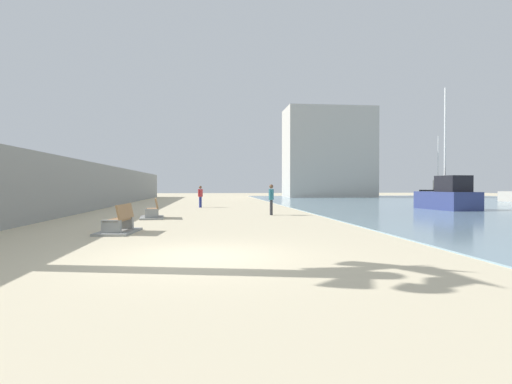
% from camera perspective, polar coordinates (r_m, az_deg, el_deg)
% --- Properties ---
extents(ground_plane, '(120.00, 120.00, 0.00)m').
position_cam_1_polar(ground_plane, '(27.41, -6.95, -2.46)').
color(ground_plane, beige).
extents(seawall, '(0.80, 64.00, 3.09)m').
position_cam_1_polar(seawall, '(28.43, -22.25, 0.71)').
color(seawall, gray).
rests_on(seawall, ground).
extents(bench_near, '(1.29, 2.20, 0.98)m').
position_cam_1_polar(bench_near, '(14.71, -18.40, -4.49)').
color(bench_near, gray).
rests_on(bench_near, ground).
extents(bench_far, '(1.32, 2.20, 0.98)m').
position_cam_1_polar(bench_far, '(20.78, -14.12, -2.91)').
color(bench_far, gray).
rests_on(bench_far, ground).
extents(person_walking, '(0.31, 0.48, 1.67)m').
position_cam_1_polar(person_walking, '(22.32, 2.12, -0.73)').
color(person_walking, '#333338').
rests_on(person_walking, ground).
extents(person_standing, '(0.34, 0.45, 1.58)m').
position_cam_1_polar(person_standing, '(30.32, -7.70, -0.41)').
color(person_standing, navy).
rests_on(person_standing, ground).
extents(boat_nearest, '(3.06, 5.43, 7.99)m').
position_cam_1_polar(boat_nearest, '(58.27, 24.16, 0.11)').
color(boat_nearest, black).
rests_on(boat_nearest, water_bay).
extents(boat_outer, '(2.56, 4.31, 8.01)m').
position_cam_1_polar(boat_outer, '(29.64, 25.02, -0.57)').
color(boat_outer, navy).
rests_on(boat_outer, water_bay).
extents(harbor_building, '(12.00, 6.00, 12.18)m').
position_cam_1_polar(harbor_building, '(57.92, 10.01, 5.33)').
color(harbor_building, '#ADAAA3').
rests_on(harbor_building, ground).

